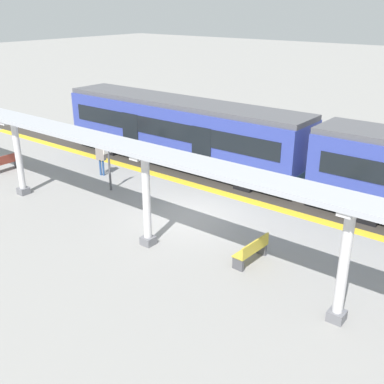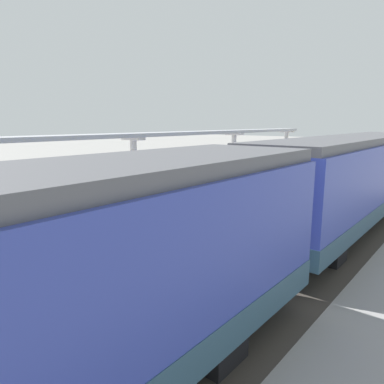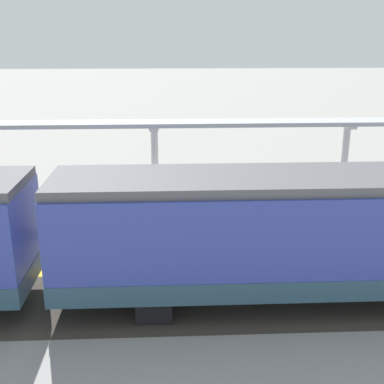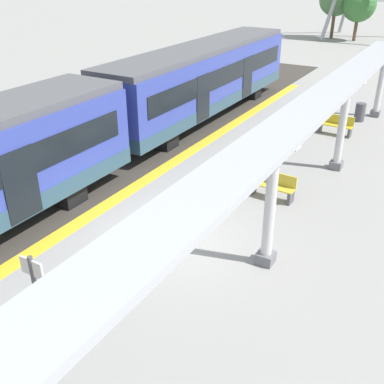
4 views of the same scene
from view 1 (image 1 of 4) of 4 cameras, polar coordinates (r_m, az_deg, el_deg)
ground_plane at (r=18.75m, az=-0.18°, el=-3.11°), size 176.00×176.00×0.00m
tactile_edge_strip at (r=20.90m, az=4.75°, el=-0.43°), size 0.52×37.61×0.01m
trackbed at (r=22.38m, az=7.39°, el=1.01°), size 3.20×49.61×0.01m
train_near_carriage at (r=24.23m, az=-1.42°, el=7.38°), size 2.65×14.03×3.48m
canopy_pillar_second at (r=21.79m, az=-20.44°, el=3.98°), size 1.10×0.44×3.40m
canopy_pillar_third at (r=16.06m, az=-5.58°, el=-0.96°), size 1.10×0.44×3.40m
canopy_pillar_fourth at (r=12.76m, az=18.06°, el=-8.51°), size 1.10×0.44×3.40m
canopy_beam at (r=15.54m, az=-6.13°, el=5.10°), size 1.20×29.92×0.16m
bench_mid_platform at (r=25.62m, az=-21.81°, el=3.36°), size 1.52×0.51×0.86m
bench_far_end at (r=15.56m, az=7.36°, el=-7.11°), size 1.52×0.51×0.86m
platform_info_sign at (r=21.34m, az=-10.11°, el=3.57°), size 0.56×0.10×2.20m
passenger_waiting_near_edge at (r=23.43m, az=-11.08°, el=4.39°), size 0.33×0.51×1.63m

